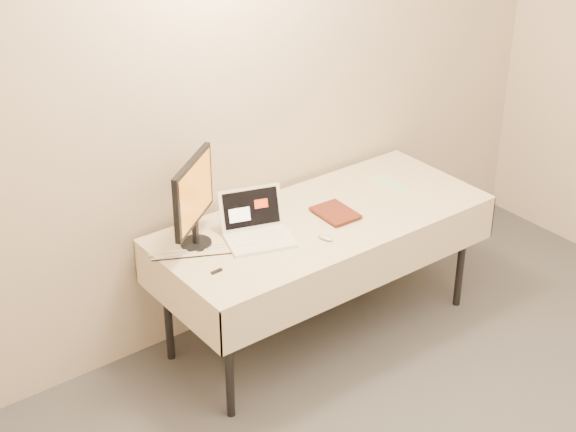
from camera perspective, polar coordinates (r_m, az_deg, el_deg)
back_wall at (r=4.82m, az=-1.07°, el=8.38°), size 4.00×0.10×2.70m
table at (r=4.78m, az=2.24°, el=-0.75°), size 1.86×0.81×0.74m
laptop at (r=4.54m, az=-2.06°, el=-0.72°), size 0.42×0.40×0.23m
monitor at (r=4.39m, az=-6.13°, el=1.29°), size 0.38×0.30×0.47m
book at (r=4.67m, az=2.22°, el=1.08°), size 0.19×0.03×0.25m
alarm_clock at (r=4.79m, az=-1.25°, el=0.54°), size 0.13×0.06×0.05m
clicker at (r=4.54m, az=2.45°, el=-1.37°), size 0.06×0.10×0.02m
paper_form at (r=5.14m, az=6.67°, el=2.05°), size 0.13×0.28×0.00m
usb_dongle at (r=4.28m, az=-4.64°, el=-3.58°), size 0.06×0.02×0.01m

